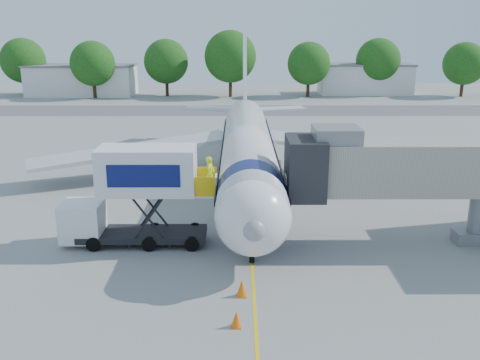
{
  "coord_description": "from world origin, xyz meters",
  "views": [
    {
      "loc": [
        -0.71,
        -34.77,
        11.71
      ],
      "look_at": [
        -0.59,
        -5.3,
        3.2
      ],
      "focal_mm": 40.0,
      "sensor_mm": 36.0,
      "label": 1
    }
  ],
  "objects_px": {
    "ground_tug": "(242,326)",
    "jet_bridge": "(399,168)",
    "catering_hiloader": "(136,196)",
    "aircraft": "(247,148)"
  },
  "relations": [
    {
      "from": "ground_tug",
      "to": "jet_bridge",
      "type": "bearing_deg",
      "value": 37.39
    },
    {
      "from": "jet_bridge",
      "to": "ground_tug",
      "type": "distance_m",
      "value": 13.48
    },
    {
      "from": "catering_hiloader",
      "to": "jet_bridge",
      "type": "bearing_deg",
      "value": 0.01
    },
    {
      "from": "aircraft",
      "to": "catering_hiloader",
      "type": "height_order",
      "value": "aircraft"
    },
    {
      "from": "aircraft",
      "to": "ground_tug",
      "type": "bearing_deg",
      "value": -91.53
    },
    {
      "from": "aircraft",
      "to": "jet_bridge",
      "type": "height_order",
      "value": "aircraft"
    },
    {
      "from": "ground_tug",
      "to": "aircraft",
      "type": "bearing_deg",
      "value": 77.08
    },
    {
      "from": "aircraft",
      "to": "jet_bridge",
      "type": "bearing_deg",
      "value": -54.3
    },
    {
      "from": "aircraft",
      "to": "catering_hiloader",
      "type": "bearing_deg",
      "value": -119.36
    },
    {
      "from": "jet_bridge",
      "to": "catering_hiloader",
      "type": "xyz_separation_m",
      "value": [
        -14.25,
        -0.0,
        -1.58
      ]
    }
  ]
}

